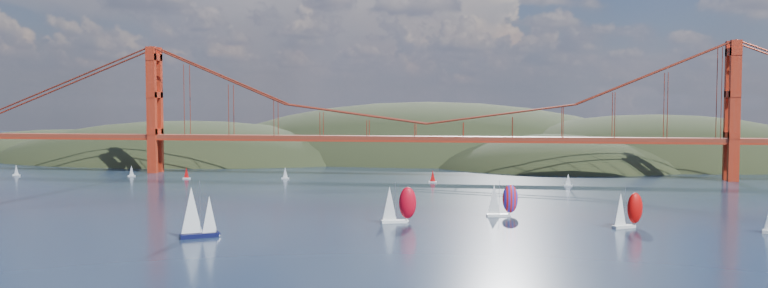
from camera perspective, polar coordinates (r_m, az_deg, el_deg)
ground at (r=136.73m, az=-3.53°, el=-9.90°), size 1200.00×1200.00×0.00m
headlands at (r=411.23m, az=10.78°, el=-2.91°), size 725.00×225.00×96.00m
bridge at (r=311.66m, az=2.99°, el=3.44°), size 552.00×12.00×55.00m
sloop_navy at (r=176.56m, az=-14.07°, el=-5.09°), size 8.95×7.70×13.11m
racer_0 at (r=192.24m, az=1.09°, el=-4.57°), size 9.35×5.76×10.46m
racer_1 at (r=194.22m, az=18.06°, el=-4.75°), size 8.60×6.81×9.79m
racer_rwb at (r=205.19m, az=8.96°, el=-4.20°), size 8.80×4.89×9.86m
distant_boat_0 at (r=350.96m, az=-26.22°, el=-1.79°), size 3.00×2.00×4.70m
distant_boat_1 at (r=328.34m, az=-18.69°, el=-1.95°), size 3.00×2.00×4.70m
distant_boat_2 at (r=311.99m, az=-14.82°, el=-2.15°), size 3.00×2.00×4.70m
distant_boat_3 at (r=304.40m, az=-7.53°, el=-2.20°), size 3.00×2.00×4.70m
distant_boat_8 at (r=283.90m, az=13.86°, el=-2.66°), size 3.00×2.00×4.70m
distant_boat_9 at (r=288.42m, az=3.73°, el=-2.48°), size 3.00×2.00×4.70m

